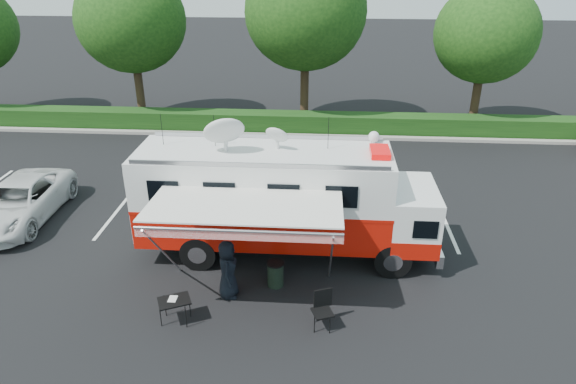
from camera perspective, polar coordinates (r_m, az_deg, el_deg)
name	(u,v)px	position (r m, az deg, el deg)	size (l,w,h in m)	color
ground_plane	(287,252)	(16.59, -0.12, -6.68)	(120.00, 120.00, 0.00)	black
back_border	(328,31)	(27.17, 4.45, 17.36)	(60.00, 6.14, 8.87)	#9E998E
stall_lines	(279,208)	(19.22, -0.96, -1.84)	(24.12, 5.50, 0.01)	silver
command_truck	(284,200)	(15.68, -0.42, -0.85)	(9.14, 2.52, 4.39)	black
awning	(244,211)	(13.02, -4.91, -2.11)	(4.99, 2.58, 3.01)	silver
white_suv	(23,219)	(20.82, -27.35, -2.69)	(2.35, 5.09, 1.41)	silver
person	(229,295)	(14.82, -6.54, -11.32)	(0.85, 0.55, 1.73)	black
folding_table	(174,302)	(13.77, -12.53, -11.80)	(0.97, 0.85, 0.69)	black
folding_chair	(323,306)	(13.40, 3.87, -12.48)	(0.63, 0.66, 1.03)	black
trash_bin	(275,274)	(14.91, -1.40, -9.08)	(0.50, 0.50, 0.76)	black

